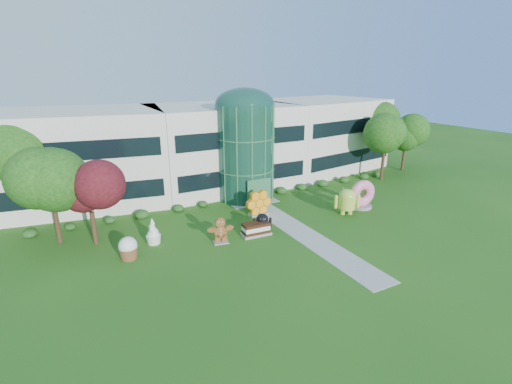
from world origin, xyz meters
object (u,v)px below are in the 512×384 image
gingerbread (221,230)px  android_green (347,200)px  android_black (262,221)px  donut (361,194)px

gingerbread → android_green: bearing=10.3°
android_black → gingerbread: bearing=-153.2°
android_black → donut: bearing=24.5°
donut → gingerbread: size_ratio=1.23×
android_black → donut: 11.53m
android_green → donut: size_ratio=1.01×
android_green → gingerbread: 12.95m
android_black → donut: donut is taller
android_green → gingerbread: bearing=-154.9°
android_green → android_black: android_green is taller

